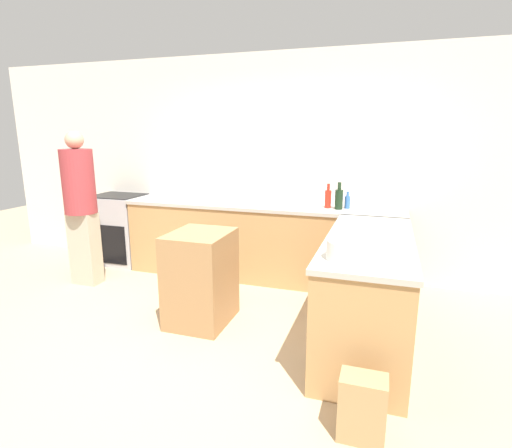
% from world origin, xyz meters
% --- Properties ---
extents(ground_plane, '(14.00, 14.00, 0.00)m').
position_xyz_m(ground_plane, '(0.00, 0.00, 0.00)').
color(ground_plane, tan).
extents(wall_back, '(8.00, 0.06, 2.70)m').
position_xyz_m(wall_back, '(0.00, 2.14, 1.35)').
color(wall_back, silver).
rests_on(wall_back, ground_plane).
extents(counter_back, '(3.35, 0.63, 0.93)m').
position_xyz_m(counter_back, '(0.00, 1.81, 0.46)').
color(counter_back, tan).
rests_on(counter_back, ground_plane).
extents(counter_peninsula, '(0.69, 1.85, 0.93)m').
position_xyz_m(counter_peninsula, '(1.33, 0.60, 0.46)').
color(counter_peninsula, tan).
rests_on(counter_peninsula, ground_plane).
extents(range_oven, '(0.70, 0.60, 0.94)m').
position_xyz_m(range_oven, '(-2.03, 1.81, 0.47)').
color(range_oven, '#ADADB2').
rests_on(range_oven, ground_plane).
extents(island_table, '(0.53, 0.63, 0.87)m').
position_xyz_m(island_table, '(-0.16, 0.51, 0.44)').
color(island_table, '#997047').
rests_on(island_table, ground_plane).
extents(mixing_bowl, '(0.30, 0.30, 0.14)m').
position_xyz_m(mixing_bowl, '(1.22, -0.04, 0.99)').
color(mixing_bowl, white).
rests_on(mixing_bowl, counter_peninsula).
extents(hot_sauce_bottle, '(0.07, 0.07, 0.28)m').
position_xyz_m(hot_sauce_bottle, '(0.81, 1.84, 1.03)').
color(hot_sauce_bottle, red).
rests_on(hot_sauce_bottle, counter_back).
extents(wine_bottle_dark, '(0.09, 0.09, 0.30)m').
position_xyz_m(wine_bottle_dark, '(0.93, 1.79, 1.05)').
color(wine_bottle_dark, black).
rests_on(wine_bottle_dark, counter_back).
extents(water_bottle_blue, '(0.06, 0.06, 0.19)m').
position_xyz_m(water_bottle_blue, '(1.02, 1.87, 1.00)').
color(water_bottle_blue, '#386BB7').
rests_on(water_bottle_blue, counter_back).
extents(person_by_range, '(0.36, 0.36, 1.78)m').
position_xyz_m(person_by_range, '(-1.90, 0.98, 0.97)').
color(person_by_range, '#ADA38E').
rests_on(person_by_range, ground_plane).
extents(paper_bag, '(0.27, 0.18, 0.40)m').
position_xyz_m(paper_bag, '(1.39, -0.56, 0.20)').
color(paper_bag, '#A88456').
rests_on(paper_bag, ground_plane).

